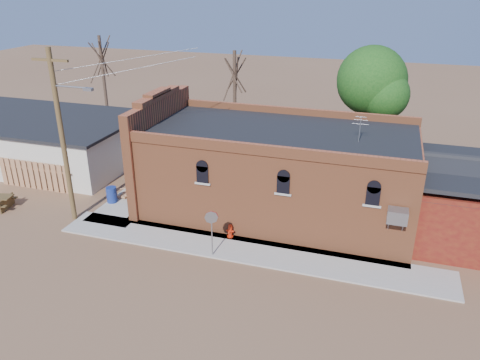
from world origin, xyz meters
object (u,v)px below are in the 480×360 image
(utility_pole, at_px, (63,134))
(fire_hydrant, at_px, (230,231))
(brick_bar, at_px, (273,171))
(trash_barrel, at_px, (112,195))
(stop_sign, at_px, (212,222))

(utility_pole, distance_m, fire_hydrant, 9.65)
(brick_bar, relative_size, trash_barrel, 18.09)
(utility_pole, bearing_deg, stop_sign, -8.20)
(stop_sign, xyz_separation_m, trash_barrel, (-7.49, 3.49, -1.29))
(brick_bar, height_order, fire_hydrant, brick_bar)
(utility_pole, height_order, stop_sign, utility_pole)
(fire_hydrant, xyz_separation_m, trash_barrel, (-7.75, 1.70, 0.11))
(brick_bar, xyz_separation_m, fire_hydrant, (-1.19, -3.70, -1.91))
(brick_bar, distance_m, utility_pole, 10.96)
(fire_hydrant, height_order, stop_sign, stop_sign)
(utility_pole, relative_size, stop_sign, 3.96)
(fire_hydrant, relative_size, trash_barrel, 0.78)
(trash_barrel, bearing_deg, stop_sign, -25.02)
(brick_bar, height_order, stop_sign, brick_bar)
(brick_bar, bearing_deg, trash_barrel, -167.40)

